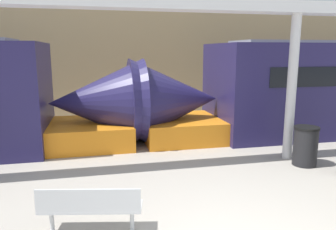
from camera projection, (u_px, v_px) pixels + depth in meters
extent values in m
cube|color=tan|center=(136.00, 59.00, 14.67)|extent=(56.00, 0.20, 5.00)
cone|color=#231E4C|center=(174.00, 100.00, 10.54)|extent=(2.88, 2.63, 2.63)
cube|color=orange|center=(182.00, 128.00, 10.78)|extent=(2.59, 2.46, 0.70)
cone|color=#231E4C|center=(97.00, 102.00, 10.01)|extent=(2.88, 2.63, 2.63)
cube|color=orange|center=(89.00, 133.00, 10.14)|extent=(2.59, 2.46, 0.70)
cube|color=silver|center=(91.00, 207.00, 5.19)|extent=(1.65, 0.75, 0.04)
cube|color=silver|center=(88.00, 201.00, 4.95)|extent=(1.57, 0.35, 0.37)
cylinder|color=silver|center=(52.00, 220.00, 5.22)|extent=(0.07, 0.07, 0.40)
cylinder|color=silver|center=(132.00, 219.00, 5.24)|extent=(0.07, 0.07, 0.40)
cylinder|color=black|center=(305.00, 147.00, 8.26)|extent=(0.59, 0.59, 0.94)
cylinder|color=black|center=(307.00, 128.00, 8.16)|extent=(0.62, 0.62, 0.06)
cylinder|color=silver|center=(292.00, 89.00, 8.53)|extent=(0.25, 0.25, 3.77)
cube|color=silver|center=(297.00, 8.00, 8.14)|extent=(28.00, 0.60, 0.28)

